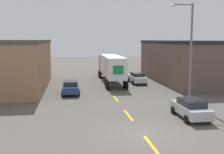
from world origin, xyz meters
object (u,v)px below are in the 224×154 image
at_px(street_lamp, 189,47).
at_px(parked_car_right_far, 137,78).
at_px(parked_car_left_far, 71,87).
at_px(parked_car_right_near, 191,108).
at_px(semi_truck, 111,66).

bearing_deg(street_lamp, parked_car_right_far, 98.17).
distance_m(parked_car_left_far, parked_car_right_near, 14.59).
relative_size(parked_car_right_near, street_lamp, 0.46).
xyz_separation_m(semi_truck, parked_car_right_far, (3.55, -1.42, -1.57)).
xyz_separation_m(parked_car_right_far, parked_car_right_near, (0.00, -17.74, 0.00)).
distance_m(parked_car_left_far, street_lamp, 13.59).
bearing_deg(parked_car_right_far, street_lamp, -81.83).
bearing_deg(parked_car_left_far, street_lamp, -29.54).
bearing_deg(parked_car_left_far, semi_truck, 54.04).
relative_size(parked_car_right_far, street_lamp, 0.46).
bearing_deg(semi_truck, parked_car_left_far, -125.13).
height_order(semi_truck, parked_car_left_far, semi_truck).
xyz_separation_m(semi_truck, parked_car_right_near, (3.55, -19.17, -1.57)).
bearing_deg(parked_car_right_near, parked_car_left_far, 129.55).
relative_size(semi_truck, street_lamp, 1.46).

